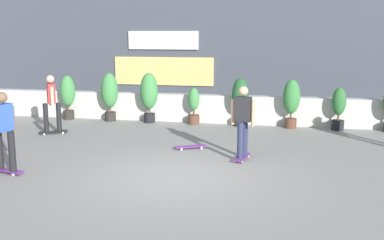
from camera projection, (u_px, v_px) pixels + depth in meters
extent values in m
plane|color=gray|center=(177.00, 177.00, 9.39)|extent=(48.00, 48.00, 0.00)
cube|color=beige|center=(221.00, 109.00, 15.08)|extent=(18.00, 0.40, 0.90)
cube|color=#424751|center=(236.00, 23.00, 18.42)|extent=(20.00, 2.00, 6.50)
cube|color=white|center=(163.00, 40.00, 18.09)|extent=(2.80, 0.08, 0.70)
cube|color=#F2CC72|center=(163.00, 71.00, 18.32)|extent=(4.00, 0.06, 1.10)
cylinder|color=#2D2823|center=(69.00, 115.00, 15.75)|extent=(0.36, 0.36, 0.30)
cylinder|color=brown|center=(68.00, 108.00, 15.70)|extent=(0.06, 0.06, 0.15)
ellipsoid|color=#428C47|center=(68.00, 91.00, 15.60)|extent=(0.50, 0.50, 1.03)
cylinder|color=#2D2823|center=(110.00, 116.00, 15.44)|extent=(0.36, 0.36, 0.30)
cylinder|color=brown|center=(110.00, 110.00, 15.40)|extent=(0.06, 0.06, 0.15)
ellipsoid|color=#428C47|center=(110.00, 90.00, 15.28)|extent=(0.56, 0.56, 1.14)
cylinder|color=black|center=(149.00, 118.00, 15.17)|extent=(0.36, 0.36, 0.30)
cylinder|color=brown|center=(149.00, 111.00, 15.13)|extent=(0.06, 0.06, 0.15)
ellipsoid|color=#428C47|center=(149.00, 91.00, 15.01)|extent=(0.57, 0.57, 1.17)
cylinder|color=brown|center=(194.00, 120.00, 14.87)|extent=(0.36, 0.36, 0.30)
cylinder|color=brown|center=(194.00, 113.00, 14.83)|extent=(0.06, 0.06, 0.15)
ellipsoid|color=#428C47|center=(194.00, 99.00, 14.75)|extent=(0.35, 0.35, 0.72)
cylinder|color=#2D2823|center=(240.00, 121.00, 14.57)|extent=(0.36, 0.36, 0.30)
cylinder|color=brown|center=(240.00, 114.00, 14.53)|extent=(0.06, 0.06, 0.15)
ellipsoid|color=#235B2D|center=(240.00, 95.00, 14.42)|extent=(0.52, 0.52, 1.06)
cylinder|color=brown|center=(291.00, 123.00, 14.25)|extent=(0.36, 0.36, 0.30)
cylinder|color=brown|center=(291.00, 116.00, 14.21)|extent=(0.06, 0.06, 0.15)
ellipsoid|color=#387F3D|center=(292.00, 97.00, 14.10)|extent=(0.51, 0.51, 1.05)
cylinder|color=black|center=(338.00, 125.00, 13.97)|extent=(0.36, 0.36, 0.30)
cylinder|color=brown|center=(338.00, 118.00, 13.93)|extent=(0.06, 0.06, 0.15)
ellipsoid|color=#2D6B33|center=(339.00, 101.00, 13.84)|extent=(0.41, 0.41, 0.84)
cube|color=#72338C|center=(242.00, 157.00, 10.68)|extent=(0.34, 0.82, 0.02)
cylinder|color=silver|center=(242.00, 155.00, 10.96)|extent=(0.04, 0.06, 0.06)
cylinder|color=silver|center=(248.00, 156.00, 10.90)|extent=(0.04, 0.06, 0.06)
cylinder|color=silver|center=(235.00, 161.00, 10.48)|extent=(0.04, 0.06, 0.06)
cylinder|color=silver|center=(242.00, 162.00, 10.42)|extent=(0.04, 0.06, 0.06)
cylinder|color=#282D4C|center=(245.00, 137.00, 10.77)|extent=(0.14, 0.14, 0.82)
cylinder|color=#282D4C|center=(240.00, 141.00, 10.44)|extent=(0.14, 0.14, 0.82)
cube|color=#262628|center=(243.00, 109.00, 10.48)|extent=(0.39, 0.26, 0.56)
sphere|color=tan|center=(243.00, 91.00, 10.41)|extent=(0.22, 0.22, 0.22)
cylinder|color=tan|center=(233.00, 112.00, 10.58)|extent=(0.09, 0.09, 0.58)
cylinder|color=tan|center=(253.00, 113.00, 10.41)|extent=(0.09, 0.09, 0.58)
cube|color=black|center=(53.00, 132.00, 13.44)|extent=(0.77, 0.62, 0.02)
cylinder|color=silver|center=(44.00, 134.00, 13.28)|extent=(0.06, 0.06, 0.06)
cylinder|color=silver|center=(44.00, 133.00, 13.43)|extent=(0.06, 0.06, 0.06)
cylinder|color=silver|center=(63.00, 133.00, 13.48)|extent=(0.06, 0.06, 0.06)
cylinder|color=silver|center=(62.00, 132.00, 13.62)|extent=(0.06, 0.06, 0.06)
cylinder|color=black|center=(46.00, 118.00, 13.30)|extent=(0.14, 0.14, 0.82)
cylinder|color=black|center=(59.00, 117.00, 13.44)|extent=(0.14, 0.14, 0.82)
cube|color=red|center=(51.00, 93.00, 13.24)|extent=(0.37, 0.41, 0.56)
sphere|color=beige|center=(50.00, 79.00, 13.17)|extent=(0.22, 0.22, 0.22)
cylinder|color=beige|center=(52.00, 97.00, 13.04)|extent=(0.09, 0.09, 0.58)
cylinder|color=beige|center=(50.00, 95.00, 13.47)|extent=(0.09, 0.09, 0.58)
cube|color=#72338C|center=(7.00, 170.00, 9.63)|extent=(0.82, 0.40, 0.02)
cylinder|color=silver|center=(19.00, 173.00, 9.59)|extent=(0.06, 0.04, 0.06)
cylinder|color=silver|center=(13.00, 175.00, 9.45)|extent=(0.06, 0.04, 0.06)
cylinder|color=silver|center=(2.00, 169.00, 9.82)|extent=(0.06, 0.04, 0.06)
cylinder|color=black|center=(12.00, 152.00, 9.47)|extent=(0.14, 0.14, 0.82)
cylinder|color=black|center=(0.00, 150.00, 9.63)|extent=(0.14, 0.14, 0.82)
cube|color=#3359B2|center=(3.00, 118.00, 9.43)|extent=(0.29, 0.40, 0.56)
sphere|color=brown|center=(2.00, 97.00, 9.35)|extent=(0.22, 0.22, 0.22)
cylinder|color=brown|center=(13.00, 120.00, 9.65)|extent=(0.09, 0.09, 0.58)
cube|color=#72338C|center=(191.00, 146.00, 11.68)|extent=(0.80, 0.54, 0.02)
cylinder|color=silver|center=(200.00, 146.00, 11.83)|extent=(0.06, 0.05, 0.06)
cylinder|color=silver|center=(201.00, 148.00, 11.68)|extent=(0.06, 0.05, 0.06)
cylinder|color=silver|center=(180.00, 148.00, 11.69)|extent=(0.06, 0.05, 0.06)
cylinder|color=silver|center=(181.00, 149.00, 11.54)|extent=(0.06, 0.05, 0.06)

